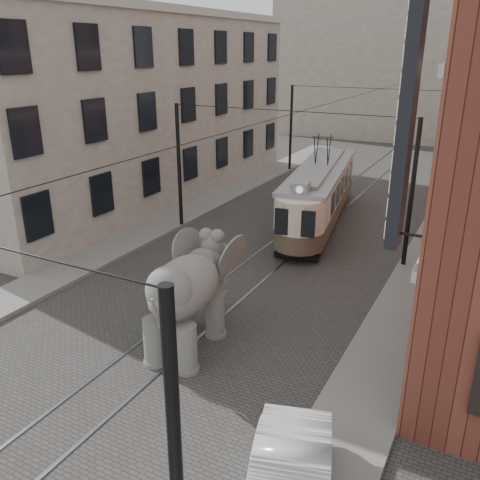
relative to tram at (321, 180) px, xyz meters
The scene contains 9 objects.
ground 10.15m from the tram, 91.09° to the right, with size 120.00×120.00×0.00m, color #3E3C39.
tram_rails 10.14m from the tram, 91.09° to the right, with size 1.54×80.00×0.02m, color slate, non-canonical shape.
sidewalk_right 11.68m from the tram, 59.60° to the right, with size 2.00×60.00×0.15m, color slate.
sidewalk_left 12.14m from the tram, 124.03° to the right, with size 2.00×60.00×0.15m, color slate.
stucco_building 11.54m from the tram, behind, with size 7.00×24.00×10.00m, color gray.
distant_block 30.48m from the tram, 90.36° to the left, with size 28.00×10.00×14.00m, color gray.
catenary 4.99m from the tram, 94.52° to the right, with size 11.00×30.20×6.00m, color black, non-canonical shape.
tram is the anchor object (origin of this frame).
elephant 13.08m from the tram, 87.68° to the right, with size 2.84×5.15×3.15m, color slate, non-canonical shape.
Camera 1 is at (8.22, -14.02, 8.38)m, focal length 38.32 mm.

